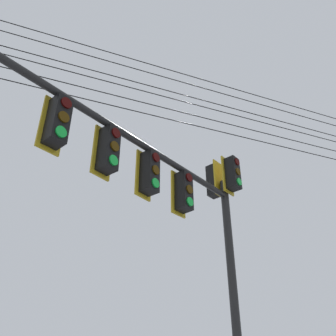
# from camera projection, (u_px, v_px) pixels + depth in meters

# --- Properties ---
(signal_mast_assembly) EXTENTS (4.56, 5.27, 7.58)m
(signal_mast_assembly) POSITION_uv_depth(u_px,v_px,m) (183.00, 207.00, 8.12)
(signal_mast_assembly) COLOR black
(signal_mast_assembly) RESTS_ON ground
(overhead_wire_span) EXTENTS (4.80, 18.17, 2.64)m
(overhead_wire_span) POSITION_uv_depth(u_px,v_px,m) (192.00, 103.00, 10.91)
(overhead_wire_span) COLOR black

